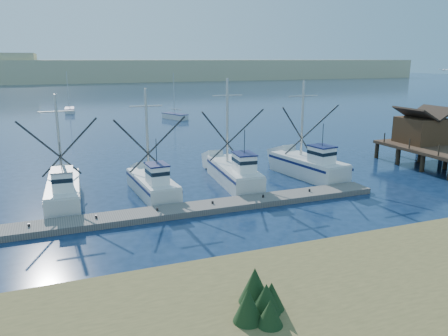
{
  "coord_description": "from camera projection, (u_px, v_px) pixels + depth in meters",
  "views": [
    {
      "loc": [
        -13.45,
        -22.14,
        10.41
      ],
      "look_at": [
        -1.82,
        8.0,
        2.33
      ],
      "focal_mm": 35.0,
      "sensor_mm": 36.0,
      "label": 1
    }
  ],
  "objects": [
    {
      "name": "flying_gull",
      "position": [
        444.0,
        70.0,
        37.46
      ],
      "size": [
        1.14,
        0.21,
        0.21
      ],
      "color": "white",
      "rests_on": "ground"
    },
    {
      "name": "ground",
      "position": [
        297.0,
        231.0,
        27.26
      ],
      "size": [
        500.0,
        500.0,
        0.0
      ],
      "primitive_type": "plane",
      "color": "#0C1E37",
      "rests_on": "ground"
    },
    {
      "name": "sailboat_far",
      "position": [
        70.0,
        110.0,
        86.77
      ],
      "size": [
        2.02,
        5.33,
        8.1
      ],
      "rotation": [
        0.0,
        0.0,
        -0.06
      ],
      "color": "silver",
      "rests_on": "ground"
    },
    {
      "name": "trawler_fleet",
      "position": [
        173.0,
        180.0,
        34.96
      ],
      "size": [
        31.7,
        8.97,
        8.86
      ],
      "color": "silver",
      "rests_on": "ground"
    },
    {
      "name": "dune_ridge",
      "position": [
        81.0,
        70.0,
        216.12
      ],
      "size": [
        360.0,
        60.0,
        10.0
      ],
      "primitive_type": "cube",
      "color": "tan",
      "rests_on": "ground"
    },
    {
      "name": "sailboat_near",
      "position": [
        175.0,
        116.0,
        77.86
      ],
      "size": [
        3.8,
        5.64,
        8.1
      ],
      "rotation": [
        0.0,
        0.0,
        0.41
      ],
      "color": "silver",
      "rests_on": "ground"
    },
    {
      "name": "floating_dock",
      "position": [
        172.0,
        212.0,
        30.0
      ],
      "size": [
        31.99,
        2.3,
        0.43
      ],
      "primitive_type": "cube",
      "rotation": [
        0.0,
        0.0,
        0.01
      ],
      "color": "#69645E",
      "rests_on": "ground"
    }
  ]
}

